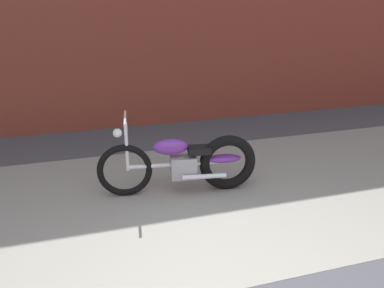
% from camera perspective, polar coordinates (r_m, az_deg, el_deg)
% --- Properties ---
extents(sidewalk_slab, '(36.00, 3.50, 0.01)m').
position_cam_1_polar(sidewalk_slab, '(5.02, -2.80, -7.86)').
color(sidewalk_slab, gray).
rests_on(sidewalk_slab, ground).
extents(motorcycle_purple, '(2.00, 0.65, 1.03)m').
position_cam_1_polar(motorcycle_purple, '(5.07, -0.36, -2.62)').
color(motorcycle_purple, black).
rests_on(motorcycle_purple, ground).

